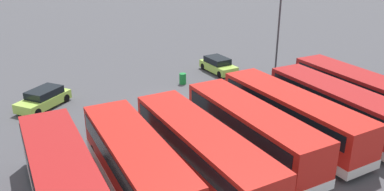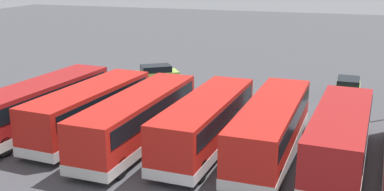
{
  "view_description": "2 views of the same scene",
  "coord_description": "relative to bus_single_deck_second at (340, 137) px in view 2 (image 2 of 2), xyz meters",
  "views": [
    {
      "loc": [
        13.46,
        25.38,
        11.86
      ],
      "look_at": [
        -0.65,
        2.09,
        1.1
      ],
      "focal_mm": 36.83,
      "sensor_mm": 36.0,
      "label": 1
    },
    {
      "loc": [
        -7.15,
        33.01,
        9.98
      ],
      "look_at": [
        2.51,
        4.2,
        1.45
      ],
      "focal_mm": 43.91,
      "sensor_mm": 36.0,
      "label": 2
    }
  ],
  "objects": [
    {
      "name": "bus_single_deck_fourth",
      "position": [
        7.05,
        -0.07,
        0.0
      ],
      "size": [
        3.09,
        10.69,
        2.95
      ],
      "color": "red",
      "rests_on": "ground"
    },
    {
      "name": "bus_single_deck_second",
      "position": [
        0.0,
        0.0,
        0.0
      ],
      "size": [
        3.26,
        10.53,
        2.95
      ],
      "color": "#A51919",
      "rests_on": "ground"
    },
    {
      "name": "bus_single_deck_sixth",
      "position": [
        14.32,
        -0.12,
        -0.0
      ],
      "size": [
        3.33,
        10.41,
        2.95
      ],
      "color": "red",
      "rests_on": "ground"
    },
    {
      "name": "bus_single_deck_seventh",
      "position": [
        17.79,
        -0.02,
        0.0
      ],
      "size": [
        3.42,
        11.63,
        2.95
      ],
      "color": "#A51919",
      "rests_on": "ground"
    },
    {
      "name": "bus_single_deck_fifth",
      "position": [
        10.87,
        0.54,
        0.0
      ],
      "size": [
        3.02,
        11.32,
        2.95
      ],
      "color": "red",
      "rests_on": "ground"
    },
    {
      "name": "car_small_green",
      "position": [
        -0.27,
        -13.93,
        -0.92
      ],
      "size": [
        1.86,
        4.11,
        1.43
      ],
      "color": "#A5D14C",
      "rests_on": "ground"
    },
    {
      "name": "car_hatchback_silver",
      "position": [
        15.94,
        -13.72,
        -0.92
      ],
      "size": [
        4.51,
        3.91,
        1.43
      ],
      "color": "#A5D14C",
      "rests_on": "ground"
    },
    {
      "name": "bus_single_deck_third",
      "position": [
        3.52,
        -0.41,
        0.0
      ],
      "size": [
        2.93,
        11.37,
        2.95
      ],
      "color": "red",
      "rests_on": "ground"
    },
    {
      "name": "ground_plane",
      "position": [
        7.17,
        -9.66,
        -1.62
      ],
      "size": [
        140.0,
        140.0,
        0.0
      ],
      "primitive_type": "plane",
      "color": "#47474C"
    },
    {
      "name": "waste_bin_yellow",
      "position": [
        4.31,
        -12.81,
        -1.14
      ],
      "size": [
        0.6,
        0.6,
        0.95
      ],
      "primitive_type": "cylinder",
      "color": "#197F33",
      "rests_on": "ground"
    }
  ]
}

